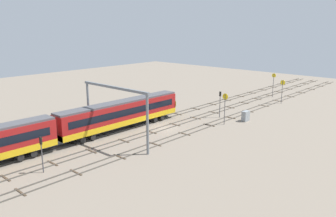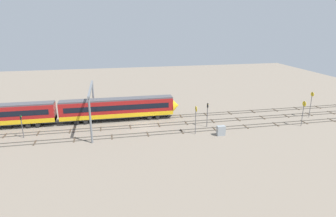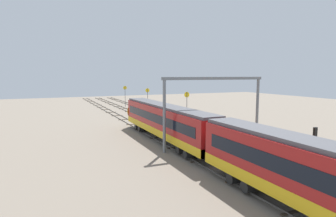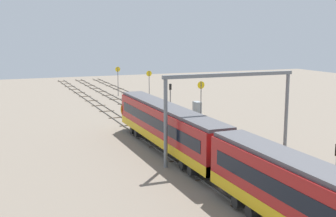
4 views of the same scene
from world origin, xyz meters
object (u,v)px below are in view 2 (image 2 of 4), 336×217
Objects in this scene: speed_sign_near_foreground at (196,115)px; signal_light_trackside_approach at (207,112)px; overhead_gantry at (91,100)px; speed_sign_far_trackside at (311,101)px; signal_light_trackside_departure at (22,123)px; relay_cabinet at (221,131)px; speed_sign_distant_end at (303,109)px.

speed_sign_near_foreground is 4.87m from signal_light_trackside_approach.
speed_sign_far_trackside is at bearing -2.22° from overhead_gantry.
signal_light_trackside_departure is at bearing 177.90° from signal_light_trackside_approach.
overhead_gantry is at bearing 172.38° from signal_light_trackside_approach.
speed_sign_far_trackside is 24.76m from signal_light_trackside_approach.
speed_sign_near_foreground is 1.26× the size of signal_light_trackside_departure.
signal_light_trackside_approach is 5.58m from relay_cabinet.
speed_sign_near_foreground is at bearing -170.82° from speed_sign_far_trackside.
overhead_gantry is 25.71m from relay_cabinet.
overhead_gantry is 2.80× the size of signal_light_trackside_approach.
signal_light_trackside_departure is (-12.63, -1.75, -3.28)m from overhead_gantry.
signal_light_trackside_departure is at bearing 179.91° from speed_sign_far_trackside.
signal_light_trackside_departure is at bearing 174.99° from speed_sign_distant_end.
signal_light_trackside_departure is 37.07m from relay_cabinet.
overhead_gantry reaches higher than relay_cabinet.
speed_sign_distant_end reaches higher than signal_light_trackside_departure.
speed_sign_distant_end is 18.53m from relay_cabinet.
speed_sign_far_trackside reaches higher than relay_cabinet.
speed_sign_far_trackside is at bearing 14.63° from relay_cabinet.
signal_light_trackside_approach reaches higher than relay_cabinet.
signal_light_trackside_approach is (-24.72, -1.21, -0.57)m from speed_sign_far_trackside.
relay_cabinet is at bearing -19.47° from speed_sign_near_foreground.
overhead_gantry is 2.41× the size of speed_sign_far_trackside.
overhead_gantry is 13.17m from signal_light_trackside_departure.
overhead_gantry is 42.72m from speed_sign_distant_end.
signal_light_trackside_approach is (-19.35, 3.51, -0.33)m from speed_sign_distant_end.
overhead_gantry is 2.64× the size of speed_sign_distant_end.
speed_sign_far_trackside reaches higher than signal_light_trackside_approach.
speed_sign_near_foreground is at bearing -136.21° from signal_light_trackside_approach.
speed_sign_distant_end is 2.83× the size of relay_cabinet.
speed_sign_far_trackside is 1.16× the size of signal_light_trackside_approach.
speed_sign_distant_end is at bearing -10.27° from signal_light_trackside_approach.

